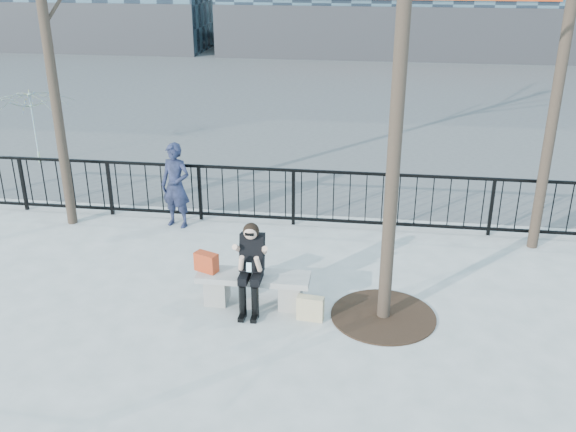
# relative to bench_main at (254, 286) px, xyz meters

# --- Properties ---
(ground) EXTENTS (120.00, 120.00, 0.00)m
(ground) POSITION_rel_bench_main_xyz_m (0.00, 0.00, -0.30)
(ground) COLOR gray
(ground) RESTS_ON ground
(street_surface) EXTENTS (60.00, 23.00, 0.01)m
(street_surface) POSITION_rel_bench_main_xyz_m (0.00, 15.00, -0.30)
(street_surface) COLOR #474747
(street_surface) RESTS_ON ground
(railing) EXTENTS (14.00, 0.06, 1.10)m
(railing) POSITION_rel_bench_main_xyz_m (0.00, 3.00, 0.25)
(railing) COLOR black
(railing) RESTS_ON ground
(tree_grate) EXTENTS (1.50, 1.50, 0.02)m
(tree_grate) POSITION_rel_bench_main_xyz_m (1.90, -0.10, -0.29)
(tree_grate) COLOR black
(tree_grate) RESTS_ON ground
(bench_main) EXTENTS (1.65, 0.46, 0.49)m
(bench_main) POSITION_rel_bench_main_xyz_m (0.00, 0.00, 0.00)
(bench_main) COLOR gray
(bench_main) RESTS_ON ground
(seated_woman) EXTENTS (0.50, 0.64, 1.34)m
(seated_woman) POSITION_rel_bench_main_xyz_m (0.00, -0.16, 0.37)
(seated_woman) COLOR black
(seated_woman) RESTS_ON ground
(handbag) EXTENTS (0.38, 0.28, 0.28)m
(handbag) POSITION_rel_bench_main_xyz_m (-0.70, 0.02, 0.33)
(handbag) COLOR #B43416
(handbag) RESTS_ON bench_main
(shopping_bag) EXTENTS (0.39, 0.18, 0.36)m
(shopping_bag) POSITION_rel_bench_main_xyz_m (0.87, -0.31, -0.12)
(shopping_bag) COLOR beige
(shopping_bag) RESTS_ON ground
(standing_man) EXTENTS (0.66, 0.52, 1.61)m
(standing_man) POSITION_rel_bench_main_xyz_m (-1.95, 2.65, 0.50)
(standing_man) COLOR black
(standing_man) RESTS_ON ground
(vendor_umbrella) EXTENTS (2.62, 2.64, 1.81)m
(vendor_umbrella) POSITION_rel_bench_main_xyz_m (-6.38, 5.79, 0.60)
(vendor_umbrella) COLOR yellow
(vendor_umbrella) RESTS_ON ground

